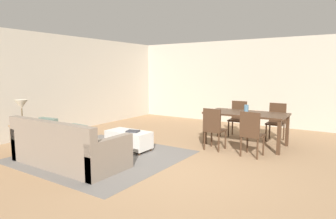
{
  "coord_description": "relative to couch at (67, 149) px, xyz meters",
  "views": [
    {
      "loc": [
        2.46,
        -4.17,
        1.71
      ],
      "look_at": [
        -1.13,
        1.3,
        0.84
      ],
      "focal_mm": 30.83,
      "sensor_mm": 36.0,
      "label": 1
    }
  ],
  "objects": [
    {
      "name": "dining_chair_near_left",
      "position": [
        1.83,
        2.36,
        0.23
      ],
      "size": [
        0.41,
        0.41,
        0.92
      ],
      "color": "#422B1C",
      "rests_on": "ground_plane"
    },
    {
      "name": "wall_left",
      "position": [
        -2.59,
        1.39,
        1.06
      ],
      "size": [
        0.12,
        11.0,
        2.7
      ],
      "primitive_type": "cube",
      "color": "#BCB2A0",
      "rests_on": "ground_plane"
    },
    {
      "name": "dining_chair_far_left",
      "position": [
        1.78,
        4.03,
        0.23
      ],
      "size": [
        0.43,
        0.43,
        0.92
      ],
      "color": "#422B1C",
      "rests_on": "ground_plane"
    },
    {
      "name": "vase_centerpiece",
      "position": [
        2.28,
        3.15,
        0.57
      ],
      "size": [
        0.1,
        0.1,
        0.19
      ],
      "primitive_type": "cylinder",
      "color": "slate",
      "rests_on": "dining_table"
    },
    {
      "name": "wall_back",
      "position": [
        1.91,
        5.89,
        1.06
      ],
      "size": [
        9.0,
        0.12,
        2.7
      ],
      "primitive_type": "cube",
      "color": "#BCB2A0",
      "rests_on": "ground_plane"
    },
    {
      "name": "dining_chair_far_right",
      "position": [
        2.75,
        4.07,
        0.23
      ],
      "size": [
        0.4,
        0.4,
        0.92
      ],
      "color": "#422B1C",
      "rests_on": "ground_plane"
    },
    {
      "name": "dining_chair_near_right",
      "position": [
        2.67,
        2.32,
        0.23
      ],
      "size": [
        0.43,
        0.43,
        0.92
      ],
      "color": "#422B1C",
      "rests_on": "ground_plane"
    },
    {
      "name": "area_rug",
      "position": [
        0.14,
        0.71,
        -0.28
      ],
      "size": [
        3.0,
        2.8,
        0.01
      ],
      "primitive_type": "cube",
      "color": "slate",
      "rests_on": "ground_plane"
    },
    {
      "name": "couch",
      "position": [
        0.0,
        0.0,
        0.0
      ],
      "size": [
        2.22,
        0.98,
        0.86
      ],
      "color": "gray",
      "rests_on": "ground_plane"
    },
    {
      "name": "side_table",
      "position": [
        -1.41,
        -0.01,
        0.18
      ],
      "size": [
        0.4,
        0.4,
        0.6
      ],
      "color": "olive",
      "rests_on": "ground_plane"
    },
    {
      "name": "ground_plane",
      "position": [
        1.91,
        0.89,
        -0.29
      ],
      "size": [
        10.8,
        10.8,
        0.0
      ],
      "primitive_type": "plane",
      "color": "#9E7A56"
    },
    {
      "name": "ottoman_table",
      "position": [
        0.29,
        1.37,
        -0.05
      ],
      "size": [
        0.99,
        0.49,
        0.42
      ],
      "color": "silver",
      "rests_on": "ground_plane"
    },
    {
      "name": "table_lamp",
      "position": [
        -1.41,
        -0.01,
        0.72
      ],
      "size": [
        0.26,
        0.26,
        0.53
      ],
      "color": "brown",
      "rests_on": "side_table"
    },
    {
      "name": "book_on_ottoman",
      "position": [
        0.43,
        1.35,
        0.15
      ],
      "size": [
        0.31,
        0.26,
        0.03
      ],
      "primitive_type": "cube",
      "rotation": [
        0.0,
        0.0,
        0.28
      ],
      "color": "#333338",
      "rests_on": "ottoman_table"
    },
    {
      "name": "dining_table",
      "position": [
        2.26,
        3.2,
        0.39
      ],
      "size": [
        1.79,
        0.95,
        0.76
      ],
      "color": "#422B1C",
      "rests_on": "ground_plane"
    }
  ]
}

